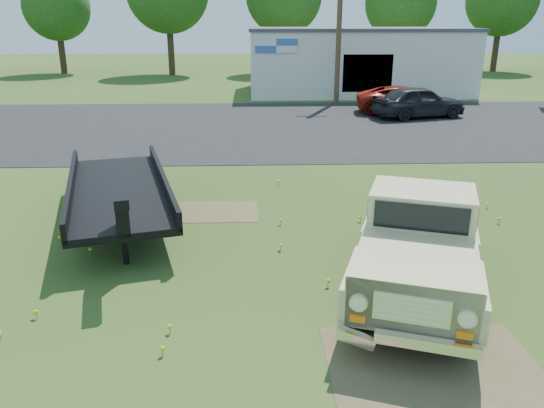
{
  "coord_description": "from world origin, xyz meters",
  "views": [
    {
      "loc": [
        -1.04,
        -9.31,
        4.67
      ],
      "look_at": [
        -0.63,
        1.0,
        1.06
      ],
      "focal_mm": 35.0,
      "sensor_mm": 36.0,
      "label": 1
    }
  ],
  "objects_px": {
    "red_pickup": "(405,100)",
    "dark_sedan": "(419,102)",
    "flatbed_trailer": "(118,186)",
    "vintage_pickup_truck": "(419,240)"
  },
  "relations": [
    {
      "from": "red_pickup",
      "to": "dark_sedan",
      "type": "height_order",
      "value": "dark_sedan"
    },
    {
      "from": "flatbed_trailer",
      "to": "red_pickup",
      "type": "relative_size",
      "value": 1.33
    },
    {
      "from": "vintage_pickup_truck",
      "to": "dark_sedan",
      "type": "relative_size",
      "value": 1.15
    },
    {
      "from": "dark_sedan",
      "to": "flatbed_trailer",
      "type": "bearing_deg",
      "value": 125.44
    },
    {
      "from": "flatbed_trailer",
      "to": "vintage_pickup_truck",
      "type": "bearing_deg",
      "value": -46.15
    },
    {
      "from": "dark_sedan",
      "to": "vintage_pickup_truck",
      "type": "bearing_deg",
      "value": 148.07
    },
    {
      "from": "vintage_pickup_truck",
      "to": "red_pickup",
      "type": "xyz_separation_m",
      "value": [
        5.08,
        18.95,
        -0.27
      ]
    },
    {
      "from": "red_pickup",
      "to": "vintage_pickup_truck",
      "type": "bearing_deg",
      "value": 172.29
    },
    {
      "from": "vintage_pickup_truck",
      "to": "flatbed_trailer",
      "type": "distance_m",
      "value": 7.18
    },
    {
      "from": "flatbed_trailer",
      "to": "red_pickup",
      "type": "xyz_separation_m",
      "value": [
        11.22,
        15.23,
        -0.21
      ]
    }
  ]
}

